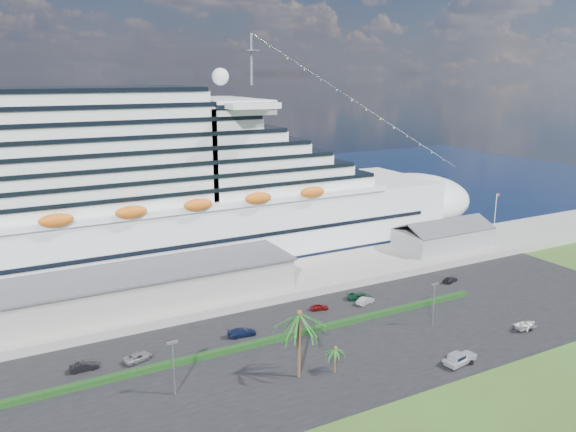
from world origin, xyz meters
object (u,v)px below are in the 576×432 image
parked_car_3 (242,332)px  boat_trailer (526,325)px  cruise_ship (127,201)px  pickup_truck (459,359)px

parked_car_3 → boat_trailer: size_ratio=0.95×
cruise_ship → pickup_truck: 78.93m
parked_car_3 → boat_trailer: boat_trailer is taller
cruise_ship → parked_car_3: size_ratio=37.73×
pickup_truck → boat_trailer: bearing=10.6°
parked_car_3 → cruise_ship: bearing=18.2°
parked_car_3 → pickup_truck: 36.44m
cruise_ship → boat_trailer: bearing=-49.7°
parked_car_3 → pickup_truck: size_ratio=0.87×
boat_trailer → cruise_ship: bearing=130.3°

